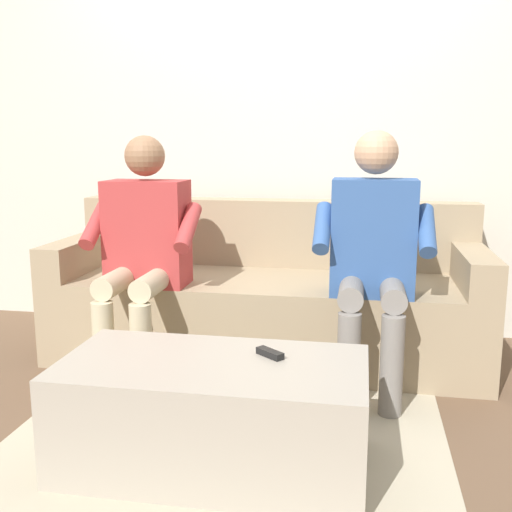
{
  "coord_description": "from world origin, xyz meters",
  "views": [
    {
      "loc": [
        -0.5,
        2.97,
        1.15
      ],
      "look_at": [
        0.0,
        0.21,
        0.61
      ],
      "focal_mm": 41.73,
      "sensor_mm": 36.0,
      "label": 1
    }
  ],
  "objects_px": {
    "couch": "(267,301)",
    "coffee_table": "(213,414)",
    "person_right_seated": "(143,243)",
    "person_left_seated": "(373,248)",
    "remote_black": "(270,353)"
  },
  "relations": [
    {
      "from": "person_left_seated",
      "to": "remote_black",
      "type": "relative_size",
      "value": 10.53
    },
    {
      "from": "coffee_table",
      "to": "person_right_seated",
      "type": "xyz_separation_m",
      "value": [
        0.55,
        -0.8,
        0.47
      ]
    },
    {
      "from": "couch",
      "to": "remote_black",
      "type": "height_order",
      "value": "couch"
    },
    {
      "from": "couch",
      "to": "person_left_seated",
      "type": "bearing_deg",
      "value": 144.54
    },
    {
      "from": "couch",
      "to": "person_left_seated",
      "type": "distance_m",
      "value": 0.78
    },
    {
      "from": "coffee_table",
      "to": "person_left_seated",
      "type": "relative_size",
      "value": 0.89
    },
    {
      "from": "coffee_table",
      "to": "remote_black",
      "type": "bearing_deg",
      "value": -156.1
    },
    {
      "from": "person_left_seated",
      "to": "person_right_seated",
      "type": "xyz_separation_m",
      "value": [
        1.1,
        -0.0,
        -0.01
      ]
    },
    {
      "from": "person_right_seated",
      "to": "person_left_seated",
      "type": "bearing_deg",
      "value": 179.94
    },
    {
      "from": "coffee_table",
      "to": "couch",
      "type": "bearing_deg",
      "value": -90.0
    },
    {
      "from": "couch",
      "to": "remote_black",
      "type": "bearing_deg",
      "value": 99.72
    },
    {
      "from": "couch",
      "to": "coffee_table",
      "type": "relative_size",
      "value": 2.1
    },
    {
      "from": "remote_black",
      "to": "person_right_seated",
      "type": "bearing_deg",
      "value": 174.97
    },
    {
      "from": "couch",
      "to": "person_right_seated",
      "type": "height_order",
      "value": "person_right_seated"
    },
    {
      "from": "coffee_table",
      "to": "person_left_seated",
      "type": "bearing_deg",
      "value": -124.63
    }
  ]
}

